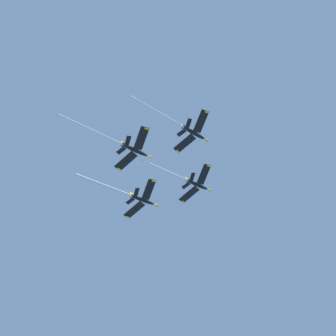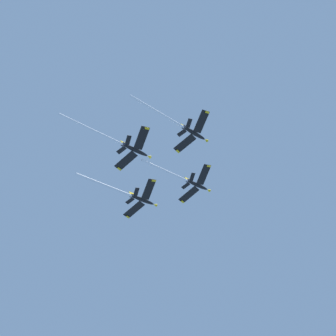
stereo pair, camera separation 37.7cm
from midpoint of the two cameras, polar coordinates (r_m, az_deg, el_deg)
The scene contains 4 objects.
jet_lead at distance 189.40m, azimuth 2.56°, elevation -1.65°, with size 33.16×19.64×19.01m.
jet_left_wing at distance 183.50m, azimuth -4.76°, elevation -3.32°, with size 34.56×19.66×20.07m.
jet_right_wing at distance 175.90m, azimuth 2.12°, elevation 4.90°, with size 35.00×19.75×20.08m.
jet_slot at distance 170.76m, azimuth -5.26°, elevation 2.76°, with size 35.41×19.66×19.95m.
Camera 2 is at (-30.43, -16.04, 1.57)m, focal length 49.70 mm.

